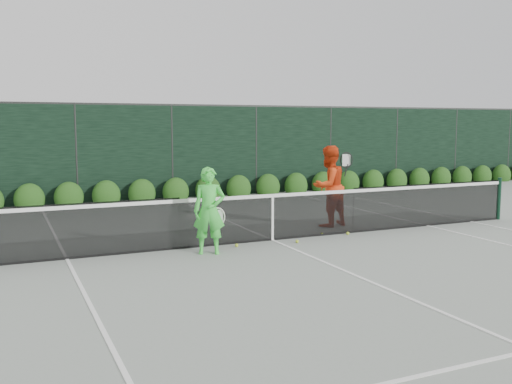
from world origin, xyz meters
name	(u,v)px	position (x,y,z in m)	size (l,w,h in m)	color
ground	(272,240)	(0.00, 0.00, 0.00)	(80.00, 80.00, 0.00)	gray
tennis_net	(271,215)	(-0.02, 0.00, 0.53)	(12.90, 0.10, 1.07)	#113422
player_woman	(209,211)	(-1.60, -0.60, 0.81)	(0.70, 0.57, 1.63)	#40DA44
player_man	(329,186)	(1.94, 0.95, 0.96)	(1.10, 0.96, 1.92)	red
court_lines	(272,240)	(0.00, 0.00, 0.01)	(11.03, 23.83, 0.01)	white
windscreen_fence	(345,180)	(0.00, -2.71, 1.51)	(32.00, 21.07, 3.06)	black
hedge_row	(176,192)	(0.00, 7.15, 0.23)	(31.66, 0.65, 0.94)	#153B10
tennis_balls	(302,238)	(0.60, -0.21, 0.03)	(2.76, 0.54, 0.07)	#C5DE31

